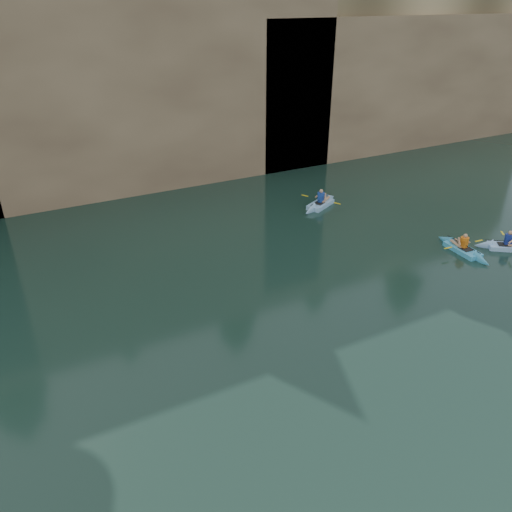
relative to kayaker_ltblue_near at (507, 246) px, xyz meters
name	(u,v)px	position (x,y,z in m)	size (l,w,h in m)	color
ground	(357,458)	(-13.75, -6.34, -0.14)	(160.00, 160.00, 0.00)	black
cliff	(88,73)	(-13.75, 23.66, 5.86)	(70.00, 16.00, 12.00)	tan
cliff_slab_center	(150,92)	(-11.75, 16.26, 5.56)	(24.00, 2.40, 11.40)	#94795A
cliff_slab_east	(410,81)	(8.25, 16.26, 4.78)	(26.00, 2.40, 9.84)	#94795A
sea_cave_center	(56,178)	(-17.75, 15.61, 1.46)	(3.50, 1.00, 3.20)	black
sea_cave_east	(275,137)	(-3.75, 15.61, 2.11)	(5.00, 1.00, 4.50)	black
kayaker_ltblue_near	(507,246)	(0.00, 0.00, 0.00)	(2.78, 2.31, 1.16)	#94C1F7
kayaker_ltblue_mid	(320,204)	(-4.73, 8.57, 0.01)	(3.32, 2.26, 1.27)	#8AB9E7
kayaker_blue_east	(463,249)	(-2.08, 0.76, 0.00)	(2.28, 3.27, 1.15)	#40AADC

